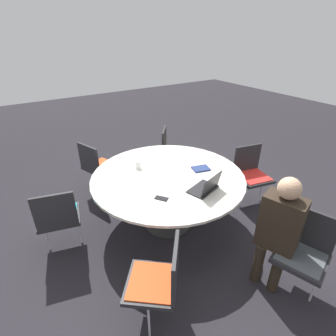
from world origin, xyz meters
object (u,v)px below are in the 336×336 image
object	(u,v)px
chair_1	(251,171)
coffee_cup	(138,165)
person_0	(279,226)
laptop	(206,187)
chair_0	(304,249)
chair_5	(160,278)
chair_2	(172,149)
handbag	(153,163)
cell_phone	(161,198)
chair_3	(97,164)
spiral_notebook	(201,169)
chair_4	(58,215)

from	to	relation	value
chair_1	coffee_cup	size ratio (longest dim) A/B	8.76
person_0	laptop	xyz separation A→B (m)	(0.78, 0.23, 0.09)
chair_0	person_0	size ratio (longest dim) A/B	0.71
chair_5	laptop	bearing A→B (deg)	-21.14
chair_1	chair_2	xyz separation A→B (m)	(1.26, 0.52, 0.00)
chair_2	laptop	world-z (taller)	laptop
coffee_cup	handbag	bearing A→B (deg)	-37.35
chair_1	chair_5	distance (m)	2.20
chair_5	cell_phone	size ratio (longest dim) A/B	5.55
chair_2	chair_3	size ratio (longest dim) A/B	1.00
chair_1	cell_phone	xyz separation A→B (m)	(-0.16, 1.60, 0.23)
chair_5	coffee_cup	distance (m)	1.53
chair_2	spiral_notebook	xyz separation A→B (m)	(-1.15, 0.33, 0.24)
chair_3	coffee_cup	xyz separation A→B (m)	(-0.84, -0.28, 0.28)
chair_4	handbag	world-z (taller)	chair_4
chair_2	chair_0	bearing A→B (deg)	33.82
chair_0	chair_2	bearing A→B (deg)	-22.15
laptop	coffee_cup	world-z (taller)	laptop
chair_1	chair_3	bearing A→B (deg)	-26.02
coffee_cup	cell_phone	distance (m)	0.74
spiral_notebook	chair_1	bearing A→B (deg)	-97.76
chair_4	cell_phone	xyz separation A→B (m)	(-0.63, -0.94, 0.23)
spiral_notebook	chair_2	bearing A→B (deg)	-15.87
chair_1	laptop	size ratio (longest dim) A/B	2.18
spiral_notebook	chair_3	bearing A→B (deg)	35.60
chair_4	laptop	xyz separation A→B (m)	(-0.77, -1.43, 0.28)
chair_3	chair_5	distance (m)	2.26
chair_2	handbag	bearing A→B (deg)	-117.14
chair_2	chair_4	xyz separation A→B (m)	(-0.80, 2.03, 0.00)
chair_5	spiral_notebook	xyz separation A→B (m)	(0.95, -1.19, 0.24)
chair_0	chair_2	size ratio (longest dim) A/B	1.00
coffee_cup	laptop	bearing A→B (deg)	-156.60
chair_3	laptop	bearing A→B (deg)	1.43
laptop	chair_3	bearing A→B (deg)	-86.26
chair_1	chair_2	world-z (taller)	same
spiral_notebook	chair_0	bearing A→B (deg)	-175.72
chair_0	handbag	distance (m)	2.94
chair_5	person_0	size ratio (longest dim) A/B	0.71
person_0	laptop	distance (m)	0.81
chair_3	chair_5	size ratio (longest dim) A/B	1.00
chair_5	spiral_notebook	distance (m)	1.54
chair_0	coffee_cup	bearing A→B (deg)	4.88
chair_4	person_0	xyz separation A→B (m)	(-1.55, -1.65, 0.19)
coffee_cup	spiral_notebook	bearing A→B (deg)	-125.08
handbag	coffee_cup	bearing A→B (deg)	142.65
chair_5	spiral_notebook	bearing A→B (deg)	-12.43
chair_1	person_0	xyz separation A→B (m)	(-1.08, 0.89, 0.19)
chair_1	spiral_notebook	distance (m)	0.89
spiral_notebook	cell_phone	bearing A→B (deg)	110.22
spiral_notebook	coffee_cup	size ratio (longest dim) A/B	2.47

